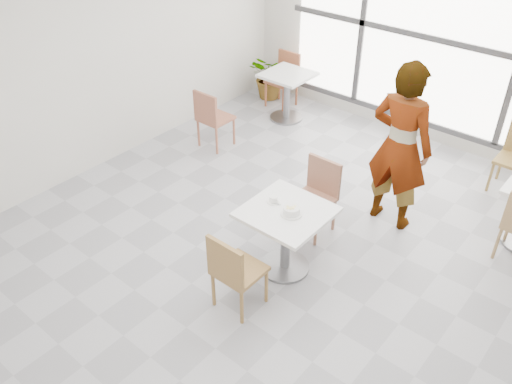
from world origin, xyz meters
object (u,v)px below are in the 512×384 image
Objects in this scene: coffee_cup at (274,200)px; main_table at (286,229)px; bg_table_left at (287,90)px; bg_chair_left_near at (211,116)px; oatmeal_bowl at (292,211)px; chair_near at (233,269)px; plant_left at (271,77)px; bg_chair_left_far at (285,76)px; person at (400,147)px; chair_far at (318,192)px.

main_table is at bearing -8.35° from coffee_cup.
bg_chair_left_near reaches higher than bg_table_left.
oatmeal_bowl is 0.26m from coffee_cup.
oatmeal_bowl is at bearing 150.38° from bg_chair_left_near.
coffee_cup is at bearing -78.46° from chair_near.
bg_chair_left_far is at bearing -6.89° from plant_left.
bg_chair_left_near is 1.89m from plant_left.
bg_table_left is at bearing -100.62° from bg_chair_left_near.
oatmeal_bowl is 0.28× the size of bg_table_left.
bg_chair_left_near is at bearing 150.38° from oatmeal_bowl.
person is (0.61, 1.43, 0.20)m from coffee_cup.
chair_far is 1.16× the size of bg_table_left.
person is at bearing -30.76° from bg_chair_left_far.
chair_far is 1.00× the size of bg_chair_left_near.
bg_table_left is 1.00× the size of plant_left.
bg_chair_left_near is at bearing -77.85° from plant_left.
plant_left is (-0.31, 0.04, -0.13)m from bg_chair_left_far.
chair_far is 0.87m from oatmeal_bowl.
oatmeal_bowl is (0.10, 0.74, 0.29)m from chair_near.
person reaches higher than coffee_cup.
plant_left is at bearing 136.95° from chair_far.
chair_near is at bearing -55.55° from plant_left.
bg_table_left is (-2.08, 2.76, -0.04)m from main_table.
person reaches higher than bg_table_left.
bg_chair_left_far is (-2.28, 2.38, 0.00)m from chair_far.
main_table and plant_left have the same top height.
person reaches higher than main_table.
main_table is 0.92× the size of chair_near.
bg_table_left is at bearing 124.69° from coffee_cup.
coffee_cup is 2.54m from bg_chair_left_near.
coffee_cup is at bearing -93.30° from chair_far.
chair_far is (-0.15, 0.77, -0.02)m from main_table.
chair_far is 0.44× the size of person.
person reaches higher than plant_left.
coffee_cup is (-0.26, 0.05, -0.01)m from oatmeal_bowl.
main_table is at bearing -79.32° from chair_far.
main_table is 1.07× the size of bg_table_left.
bg_chair_left_far is at bearing 125.59° from coffee_cup.
oatmeal_bowl is at bearing -51.82° from bg_chair_left_far.
chair_near is 1.00× the size of bg_chair_left_near.
oatmeal_bowl is (0.21, -0.79, 0.29)m from chair_far.
main_table is 0.41× the size of person.
bg_chair_left_far is at bearing 127.57° from main_table.
bg_chair_left_near reaches higher than main_table.
bg_table_left and plant_left have the same top height.
oatmeal_bowl is 1.53m from person.
chair_near and chair_far have the same top height.
chair_far reaches higher than plant_left.
bg_chair_left_near reaches higher than oatmeal_bowl.
bg_chair_left_near is at bearing -100.62° from bg_table_left.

